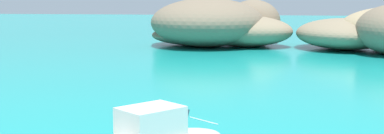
# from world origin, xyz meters

# --- Properties ---
(islet_small) EXTENTS (23.78, 20.46, 6.56)m
(islet_small) POSITION_xyz_m (-2.84, 65.14, 2.72)
(islet_small) COLOR #756651
(islet_small) RESTS_ON ground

